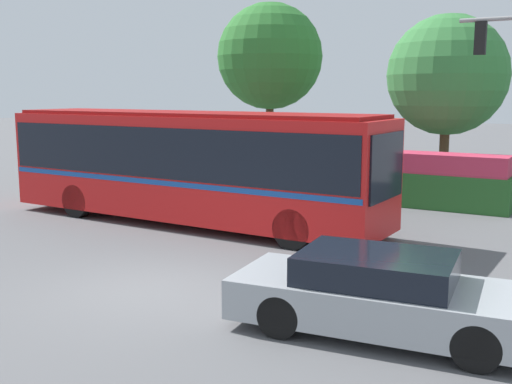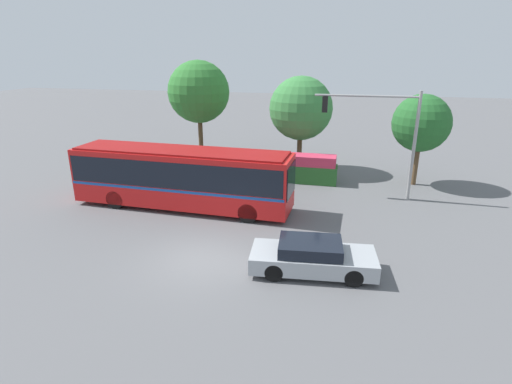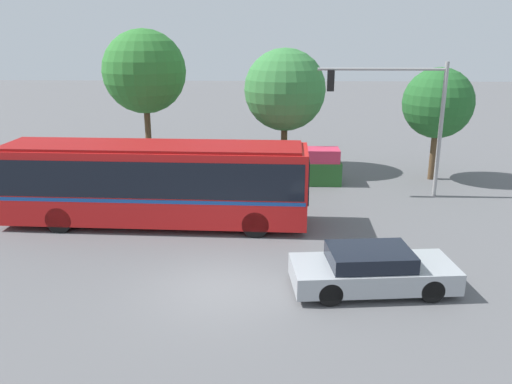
{
  "view_description": "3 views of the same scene",
  "coord_description": "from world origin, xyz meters",
  "px_view_note": "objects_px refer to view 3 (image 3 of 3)",
  "views": [
    {
      "loc": [
        7.43,
        -8.92,
        3.75
      ],
      "look_at": [
        0.42,
        3.26,
        1.47
      ],
      "focal_mm": 43.3,
      "sensor_mm": 36.0,
      "label": 1
    },
    {
      "loc": [
        5.55,
        -13.56,
        7.95
      ],
      "look_at": [
        1.52,
        3.45,
        1.85
      ],
      "focal_mm": 28.09,
      "sensor_mm": 36.0,
      "label": 2
    },
    {
      "loc": [
        1.64,
        -13.8,
        7.21
      ],
      "look_at": [
        1.0,
        3.62,
        1.88
      ],
      "focal_mm": 36.45,
      "sensor_mm": 36.0,
      "label": 3
    }
  ],
  "objects_px": {
    "sedan_foreground": "(372,270)",
    "street_tree_left": "(144,72)",
    "traffic_light_pole": "(407,108)",
    "street_tree_centre": "(285,90)",
    "city_bus": "(154,179)",
    "street_tree_right": "(438,103)"
  },
  "relations": [
    {
      "from": "city_bus",
      "to": "street_tree_centre",
      "type": "xyz_separation_m",
      "value": [
        5.13,
        8.77,
        2.53
      ]
    },
    {
      "from": "city_bus",
      "to": "traffic_light_pole",
      "type": "xyz_separation_m",
      "value": [
        10.46,
        4.12,
        2.25
      ]
    },
    {
      "from": "city_bus",
      "to": "street_tree_right",
      "type": "height_order",
      "value": "street_tree_right"
    },
    {
      "from": "sedan_foreground",
      "to": "street_tree_centre",
      "type": "relative_size",
      "value": 0.75
    },
    {
      "from": "traffic_light_pole",
      "to": "street_tree_centre",
      "type": "bearing_deg",
      "value": -41.09
    },
    {
      "from": "street_tree_left",
      "to": "traffic_light_pole",
      "type": "bearing_deg",
      "value": -21.77
    },
    {
      "from": "city_bus",
      "to": "traffic_light_pole",
      "type": "height_order",
      "value": "traffic_light_pole"
    },
    {
      "from": "sedan_foreground",
      "to": "traffic_light_pole",
      "type": "height_order",
      "value": "traffic_light_pole"
    },
    {
      "from": "street_tree_centre",
      "to": "street_tree_left",
      "type": "bearing_deg",
      "value": 176.17
    },
    {
      "from": "sedan_foreground",
      "to": "street_tree_right",
      "type": "relative_size",
      "value": 0.86
    },
    {
      "from": "traffic_light_pole",
      "to": "street_tree_centre",
      "type": "distance_m",
      "value": 7.07
    },
    {
      "from": "traffic_light_pole",
      "to": "street_tree_left",
      "type": "xyz_separation_m",
      "value": [
        -12.89,
        5.15,
        1.17
      ]
    },
    {
      "from": "street_tree_left",
      "to": "street_tree_right",
      "type": "relative_size",
      "value": 1.33
    },
    {
      "from": "street_tree_centre",
      "to": "street_tree_right",
      "type": "distance_m",
      "value": 7.76
    },
    {
      "from": "traffic_light_pole",
      "to": "street_tree_centre",
      "type": "height_order",
      "value": "street_tree_centre"
    },
    {
      "from": "street_tree_left",
      "to": "sedan_foreground",
      "type": "bearing_deg",
      "value": -55.57
    },
    {
      "from": "city_bus",
      "to": "traffic_light_pole",
      "type": "relative_size",
      "value": 1.96
    },
    {
      "from": "sedan_foreground",
      "to": "street_tree_left",
      "type": "bearing_deg",
      "value": 118.49
    },
    {
      "from": "city_bus",
      "to": "street_tree_right",
      "type": "bearing_deg",
      "value": 30.81
    },
    {
      "from": "traffic_light_pole",
      "to": "street_tree_centre",
      "type": "relative_size",
      "value": 0.93
    },
    {
      "from": "street_tree_centre",
      "to": "traffic_light_pole",
      "type": "bearing_deg",
      "value": -41.09
    },
    {
      "from": "sedan_foreground",
      "to": "street_tree_right",
      "type": "xyz_separation_m",
      "value": [
        5.2,
        12.31,
        3.28
      ]
    }
  ]
}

